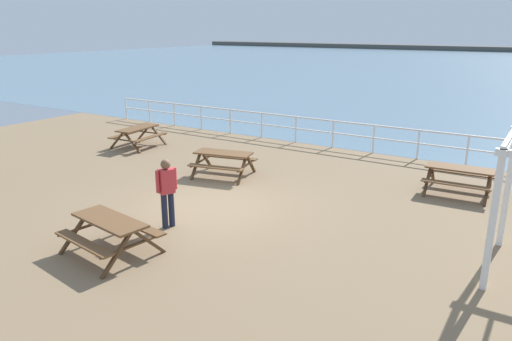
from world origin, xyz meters
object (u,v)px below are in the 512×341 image
(picnic_table_near_right, at_px, (138,132))
(picnic_table_far_left, at_px, (459,174))
(picnic_table_near_left, at_px, (223,158))
(visitor, at_px, (167,189))
(picnic_table_far_right, at_px, (110,227))

(picnic_table_near_right, bearing_deg, picnic_table_far_left, -90.90)
(picnic_table_near_right, bearing_deg, picnic_table_near_left, -109.63)
(picnic_table_far_left, bearing_deg, visitor, -133.26)
(visitor, bearing_deg, picnic_table_far_right, -70.46)
(visitor, bearing_deg, picnic_table_near_left, 129.33)
(picnic_table_near_right, xyz_separation_m, visitor, (6.48, -5.38, 0.36))
(picnic_table_near_left, height_order, picnic_table_near_right, same)
(picnic_table_near_left, xyz_separation_m, picnic_table_far_right, (1.28, -5.72, 0.00))
(picnic_table_near_left, height_order, picnic_table_far_right, same)
(picnic_table_near_left, bearing_deg, picnic_table_far_left, 5.50)
(visitor, bearing_deg, picnic_table_far_left, 70.57)
(picnic_table_near_right, bearing_deg, picnic_table_far_right, -142.68)
(picnic_table_near_right, relative_size, visitor, 1.16)
(picnic_table_near_right, height_order, picnic_table_far_right, same)
(picnic_table_near_right, height_order, visitor, visitor)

